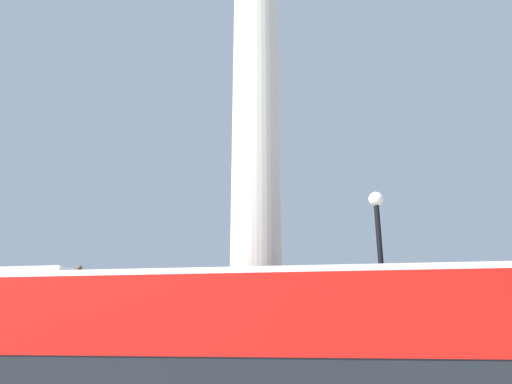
% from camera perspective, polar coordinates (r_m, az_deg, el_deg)
% --- Properties ---
extents(monument_column, '(5.74, 5.74, 21.42)m').
position_cam_1_polar(monument_column, '(16.89, 0.00, -1.65)').
color(monument_column, beige).
rests_on(monument_column, ground_plane).
extents(bus_c, '(11.19, 2.96, 4.23)m').
position_cam_1_polar(bus_c, '(9.97, 0.03, -21.05)').
color(bus_c, '#B7140F').
rests_on(bus_c, ground_plane).
extents(equestrian_statue, '(3.69, 3.15, 6.15)m').
position_cam_1_polar(equestrian_statue, '(24.48, -22.27, -18.61)').
color(equestrian_statue, beige).
rests_on(equestrian_statue, ground_plane).
extents(street_lamp, '(0.39, 0.39, 6.62)m').
position_cam_1_polar(street_lamp, '(12.18, 15.80, -14.21)').
color(street_lamp, black).
rests_on(street_lamp, ground_plane).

